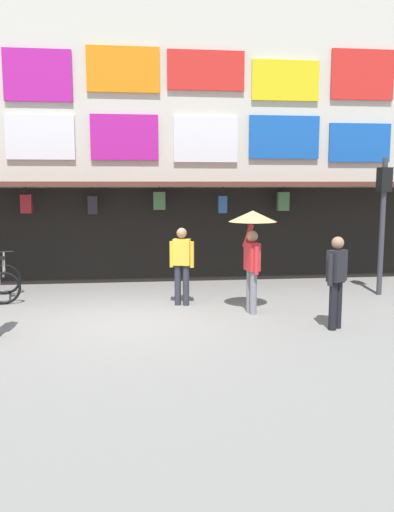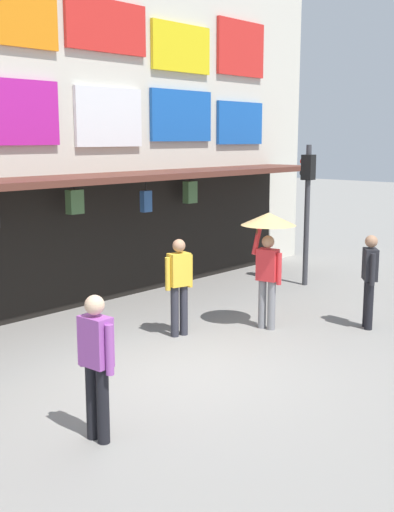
{
  "view_description": "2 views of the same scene",
  "coord_description": "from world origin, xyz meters",
  "px_view_note": "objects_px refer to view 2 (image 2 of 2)",
  "views": [
    {
      "loc": [
        0.27,
        -9.74,
        2.6
      ],
      "look_at": [
        1.52,
        0.88,
        1.11
      ],
      "focal_mm": 36.29,
      "sensor_mm": 36.0,
      "label": 1
    },
    {
      "loc": [
        -6.38,
        -6.14,
        3.35
      ],
      "look_at": [
        1.44,
        0.96,
        1.39
      ],
      "focal_mm": 44.77,
      "sensor_mm": 36.0,
      "label": 2
    }
  ],
  "objects_px": {
    "traffic_light_far": "(307,192)",
    "pedestrian_in_white": "(96,360)",
    "pedestrian_in_black": "(179,282)",
    "pedestrian_with_umbrella": "(268,238)",
    "pedestrian_in_purple": "(370,276)"
  },
  "relations": [
    {
      "from": "traffic_light_far",
      "to": "pedestrian_in_white",
      "type": "distance_m",
      "value": 8.61
    },
    {
      "from": "pedestrian_in_black",
      "to": "pedestrian_with_umbrella",
      "type": "xyz_separation_m",
      "value": [
        1.34,
        -0.87,
        0.69
      ]
    },
    {
      "from": "pedestrian_in_white",
      "to": "pedestrian_with_umbrella",
      "type": "relative_size",
      "value": 0.81
    },
    {
      "from": "pedestrian_in_purple",
      "to": "pedestrian_in_white",
      "type": "distance_m",
      "value": 5.99
    },
    {
      "from": "pedestrian_in_purple",
      "to": "pedestrian_with_umbrella",
      "type": "xyz_separation_m",
      "value": [
        -1.24,
        1.31,
        0.69
      ]
    },
    {
      "from": "pedestrian_in_black",
      "to": "pedestrian_in_white",
      "type": "distance_m",
      "value": 3.95
    },
    {
      "from": "pedestrian_in_white",
      "to": "pedestrian_with_umbrella",
      "type": "xyz_separation_m",
      "value": [
        4.74,
        1.14,
        0.69
      ]
    },
    {
      "from": "pedestrian_in_black",
      "to": "pedestrian_with_umbrella",
      "type": "height_order",
      "value": "pedestrian_with_umbrella"
    },
    {
      "from": "traffic_light_far",
      "to": "pedestrian_in_white",
      "type": "xyz_separation_m",
      "value": [
        -8.14,
        -2.53,
        -1.19
      ]
    },
    {
      "from": "pedestrian_with_umbrella",
      "to": "pedestrian_in_purple",
      "type": "bearing_deg",
      "value": -46.53
    },
    {
      "from": "pedestrian_in_purple",
      "to": "pedestrian_with_umbrella",
      "type": "relative_size",
      "value": 0.81
    },
    {
      "from": "pedestrian_in_white",
      "to": "traffic_light_far",
      "type": "bearing_deg",
      "value": 17.29
    },
    {
      "from": "pedestrian_in_purple",
      "to": "pedestrian_with_umbrella",
      "type": "distance_m",
      "value": 1.94
    },
    {
      "from": "traffic_light_far",
      "to": "pedestrian_in_purple",
      "type": "distance_m",
      "value": 3.66
    },
    {
      "from": "traffic_light_far",
      "to": "pedestrian_in_black",
      "type": "distance_m",
      "value": 4.91
    }
  ]
}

